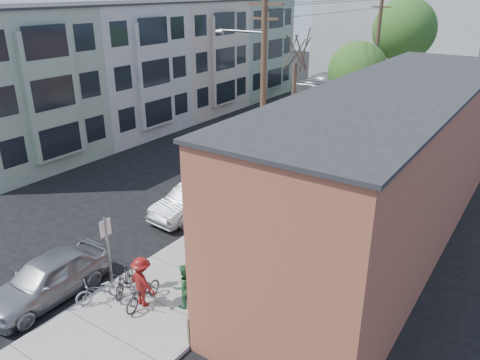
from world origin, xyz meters
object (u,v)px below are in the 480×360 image
Objects in this scene: sign_post at (108,246)px; car_1 at (192,200)px; cyclist at (142,282)px; utility_pole_near at (262,93)px; patron_grey at (265,228)px; car_2 at (252,164)px; car_0 at (47,278)px; parked_bike_a at (124,280)px; car_4 at (337,117)px; tree_leafy_far at (404,30)px; patio_chair_a at (242,277)px; tree_leafy_mid at (358,72)px; tree_bare at (292,124)px; bus at (332,89)px; patron_green at (184,286)px; parking_meter_near at (212,205)px; car_3 at (306,137)px; parking_meter_far at (294,157)px; patio_chair_b at (204,300)px; parked_bike_b at (100,290)px.

sign_post reaches higher than car_1.
utility_pole_near is at bearing -74.25° from cyclist.
car_2 is (-4.64, 6.25, -0.11)m from patron_grey.
car_0 is 13.34m from car_2.
car_4 reaches higher than parked_bike_a.
utility_pole_near is 2.03× the size of car_4.
tree_leafy_far is 29.18m from patio_chair_a.
tree_leafy_mid reaches higher than sign_post.
tree_bare is 0.69× the size of tree_leafy_far.
patio_chair_a is at bearing -70.36° from bus.
tree_leafy_far is 26.07m from patron_grey.
patron_grey is at bearing 93.60° from patio_chair_a.
car_4 is at bearing 92.11° from patio_chair_a.
parked_bike_a is (-2.24, -0.57, -0.30)m from patron_green.
patio_chair_a is (3.76, -7.31, -4.82)m from utility_pole_near.
parking_meter_near is 25.28m from bus.
tree_leafy_far is at bearing 86.35° from car_3.
patron_green is 0.15× the size of bus.
sign_post is at bearing -89.58° from parking_meter_far.
parking_meter_near is at bearing -90.00° from parking_meter_far.
sign_post is 4.76m from patio_chair_a.
utility_pole_near is 10.85m from patio_chair_b.
tree_bare is 3.59× the size of cyclist.
tree_leafy_far is 31.49m from cyclist.
sign_post reaches higher than parked_bike_b.
cyclist is 0.32× the size of car_2.
patio_chair_b is 4.86m from patron_grey.
parking_meter_far is 0.28× the size of car_1.
utility_pole_near is at bearing 87.93° from parking_meter_near.
tree_leafy_mid reaches higher than parking_meter_far.
car_1 is (-2.00, -6.01, -2.62)m from tree_bare.
tree_leafy_mid is at bearing 90.00° from tree_bare.
patio_chair_b is (3.52, 0.81, -1.24)m from sign_post.
parking_meter_far reaches higher than patio_chair_a.
utility_pole_near is 5.60× the size of cyclist.
patio_chair_b is at bearing -81.22° from car_4.
patio_chair_a is 0.55× the size of parked_bike_a.
patron_grey is 0.31× the size of car_4.
parking_meter_far is 8.71m from patron_grey.
bus is (-5.14, 16.97, 0.48)m from parking_meter_far.
car_4 is (-2.19, 24.87, 0.23)m from parked_bike_b.
tree_leafy_mid is 1.14× the size of car_3.
patron_green reaches higher than car_4.
car_2 is 0.96× the size of car_3.
patio_chair_b is at bearing -69.04° from utility_pole_near.
patio_chair_a is 0.53× the size of parked_bike_b.
parking_meter_far reaches higher than patio_chair_b.
parking_meter_far is at bearing -146.14° from patron_green.
patio_chair_b is at bearing -12.42° from parked_bike_a.
patron_grey reaches higher than parked_bike_a.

